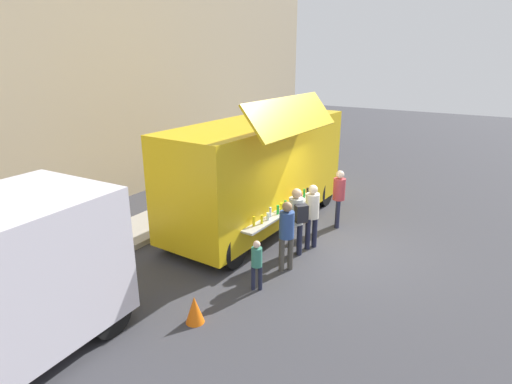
{
  "coord_description": "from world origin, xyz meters",
  "views": [
    {
      "loc": [
        -9.46,
        -3.41,
        4.88
      ],
      "look_at": [
        -0.31,
        2.18,
        1.3
      ],
      "focal_mm": 29.08,
      "sensor_mm": 36.0,
      "label": 1
    }
  ],
  "objects": [
    {
      "name": "food_truck_main",
      "position": [
        0.49,
        2.56,
        1.69
      ],
      "size": [
        6.66,
        3.05,
        3.87
      ],
      "rotation": [
        0.0,
        0.0,
        -0.04
      ],
      "color": "gold",
      "rests_on": "ground"
    },
    {
      "name": "traffic_cone_orange",
      "position": [
        -4.31,
        1.1,
        0.28
      ],
      "size": [
        0.36,
        0.36,
        0.55
      ],
      "primitive_type": "cone",
      "color": "orange",
      "rests_on": "ground"
    },
    {
      "name": "customer_extra_browsing",
      "position": [
        1.52,
        0.48,
        1.03
      ],
      "size": [
        0.35,
        0.35,
        1.72
      ],
      "rotation": [
        0.0,
        0.0,
        1.9
      ],
      "color": "#202239",
      "rests_on": "ground"
    },
    {
      "name": "ground_plane",
      "position": [
        0.0,
        0.0,
        0.0
      ],
      "size": [
        60.0,
        60.0,
        0.0
      ],
      "primitive_type": "plane",
      "color": "#38383D"
    },
    {
      "name": "trash_bin",
      "position": [
        4.82,
        4.88,
        0.46
      ],
      "size": [
        0.6,
        0.6,
        0.92
      ],
      "primitive_type": "cylinder",
      "color": "#2F6334",
      "rests_on": "ground"
    },
    {
      "name": "building_behind",
      "position": [
        -2.51,
        9.08,
        4.66
      ],
      "size": [
        32.0,
        2.4,
        9.31
      ],
      "primitive_type": "cube",
      "color": "tan",
      "rests_on": "ground"
    },
    {
      "name": "child_near_queue",
      "position": [
        -2.71,
        0.7,
        0.69
      ],
      "size": [
        0.24,
        0.24,
        1.16
      ],
      "rotation": [
        0.0,
        0.0,
        0.53
      ],
      "color": "#1E2238",
      "rests_on": "ground"
    },
    {
      "name": "customer_rear_waiting",
      "position": [
        -1.61,
        0.56,
        1.02
      ],
      "size": [
        0.35,
        0.35,
        1.71
      ],
      "rotation": [
        0.0,
        0.0,
        0.91
      ],
      "color": "#4A463F",
      "rests_on": "ground"
    },
    {
      "name": "customer_mid_with_backpack",
      "position": [
        -0.85,
        0.67,
        1.1
      ],
      "size": [
        0.53,
        0.57,
        1.79
      ],
      "rotation": [
        0.0,
        0.0,
        0.91
      ],
      "color": "#1E2238",
      "rests_on": "ground"
    },
    {
      "name": "curb_strip",
      "position": [
        -3.51,
        5.18,
        0.07
      ],
      "size": [
        28.0,
        1.6,
        0.15
      ],
      "primitive_type": "cube",
      "color": "#9E998E",
      "rests_on": "ground"
    },
    {
      "name": "customer_front_ordering",
      "position": [
        -0.21,
        0.56,
        1.03
      ],
      "size": [
        0.55,
        0.42,
        1.74
      ],
      "rotation": [
        0.0,
        0.0,
        1.1
      ],
      "color": "#1F223A",
      "rests_on": "ground"
    }
  ]
}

